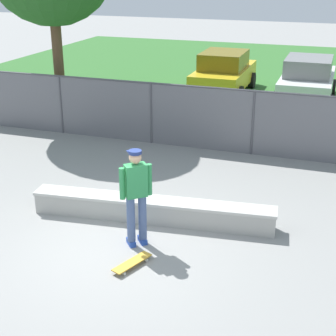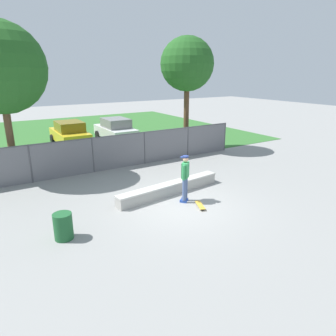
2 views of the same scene
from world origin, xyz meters
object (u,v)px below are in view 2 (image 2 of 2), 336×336
at_px(tree_near_right, 187,65).
at_px(car_white, 116,130).
at_px(trash_bin, 63,226).
at_px(car_yellow, 70,133).
at_px(concrete_ledge, 170,188).
at_px(skateboarder, 185,176).
at_px(skateboard, 200,205).

bearing_deg(tree_near_right, car_white, 118.62).
height_order(tree_near_right, trash_bin, tree_near_right).
relative_size(tree_near_right, car_yellow, 1.63).
bearing_deg(concrete_ledge, skateboarder, -85.85).
bearing_deg(trash_bin, skateboarder, 4.39).
bearing_deg(concrete_ledge, skateboard, -81.01).
bearing_deg(skateboarder, trash_bin, -175.61).
bearing_deg(concrete_ledge, car_white, 78.94).
bearing_deg(tree_near_right, trash_bin, -143.17).
height_order(concrete_ledge, trash_bin, trash_bin).
bearing_deg(car_white, trash_bin, -119.12).
xyz_separation_m(tree_near_right, car_yellow, (-5.91, 5.25, -4.39)).
xyz_separation_m(car_white, trash_bin, (-6.69, -12.01, -0.43)).
relative_size(concrete_ledge, tree_near_right, 0.72).
bearing_deg(car_white, tree_near_right, -61.38).
distance_m(concrete_ledge, car_white, 10.90).
distance_m(skateboard, tree_near_right, 10.09).
relative_size(skateboard, car_white, 0.19).
height_order(skateboarder, trash_bin, skateboarder).
xyz_separation_m(skateboarder, car_white, (2.02, 11.65, -0.19)).
bearing_deg(skateboard, tree_near_right, 58.50).
distance_m(car_yellow, trash_bin, 12.78).
distance_m(skateboard, car_yellow, 12.74).
xyz_separation_m(car_yellow, car_white, (3.20, -0.28, 0.00)).
relative_size(skateboarder, car_yellow, 0.44).
bearing_deg(skateboard, skateboarder, 105.35).
bearing_deg(trash_bin, skateboard, -4.18).
height_order(skateboarder, car_white, skateboarder).
height_order(skateboarder, tree_near_right, tree_near_right).
bearing_deg(skateboard, trash_bin, 175.82).
bearing_deg(concrete_ledge, trash_bin, -163.90).
distance_m(skateboarder, tree_near_right, 9.20).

